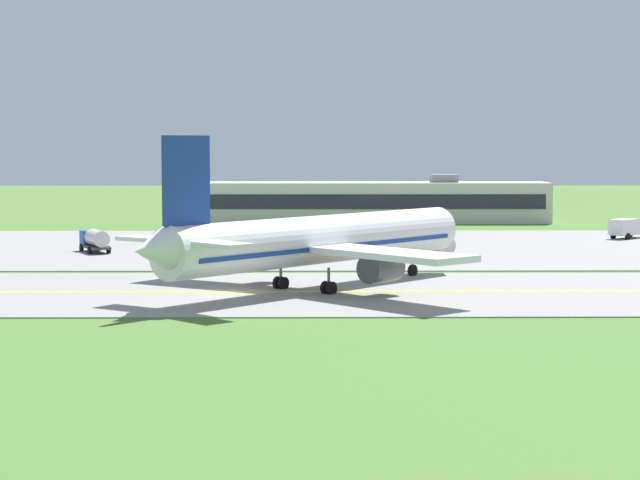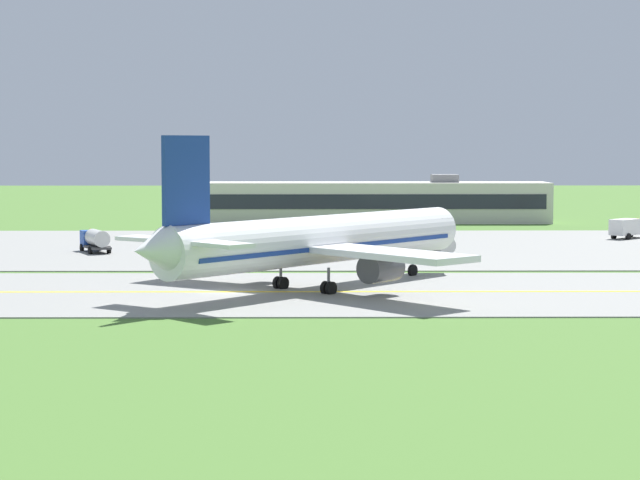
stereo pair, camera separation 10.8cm
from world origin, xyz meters
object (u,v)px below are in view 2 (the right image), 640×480
Objects in this scene: service_truck_baggage at (628,227)px; service_truck_catering at (438,245)px; airplane_lead at (316,241)px; service_truck_pushback at (95,239)px.

service_truck_baggage is 38.36m from service_truck_catering.
airplane_lead reaches higher than service_truck_baggage.
airplane_lead reaches higher than service_truck_catering.
airplane_lead is 5.16× the size of service_truck_pushback.
airplane_lead is 66.11m from service_truck_baggage.
service_truck_catering is 38.10m from service_truck_pushback.
service_truck_baggage is (40.00, 52.57, -2.60)m from airplane_lead.
service_truck_catering is 1.00× the size of service_truck_pushback.
service_truck_baggage is 67.08m from service_truck_pushback.
airplane_lead is 41.72m from service_truck_pushback.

